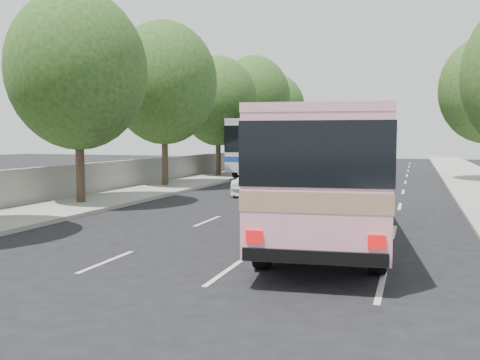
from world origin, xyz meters
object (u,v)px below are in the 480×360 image
at_px(pink_bus, 326,162).
at_px(tour_coach_rear, 313,142).
at_px(tour_coach_front, 274,143).
at_px(white_pickup, 259,179).
at_px(pink_taxi, 309,193).

bearing_deg(pink_bus, tour_coach_rear, 94.13).
relative_size(pink_bus, tour_coach_front, 0.82).
height_order(white_pickup, tour_coach_front, tour_coach_front).
height_order(pink_bus, tour_coach_rear, tour_coach_rear).
bearing_deg(tour_coach_front, pink_bus, -71.22).
bearing_deg(pink_taxi, tour_coach_front, 115.24).
xyz_separation_m(pink_taxi, tour_coach_rear, (-5.50, 29.25, 1.64)).
height_order(pink_taxi, tour_coach_front, tour_coach_front).
height_order(pink_bus, tour_coach_front, tour_coach_front).
height_order(tour_coach_front, tour_coach_rear, tour_coach_front).
bearing_deg(white_pickup, tour_coach_front, 96.66).
bearing_deg(white_pickup, pink_taxi, -62.49).
xyz_separation_m(white_pickup, tour_coach_rear, (-1.78, 23.47, 1.67)).
distance_m(pink_bus, pink_taxi, 4.95).
bearing_deg(pink_bus, tour_coach_front, 101.35).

